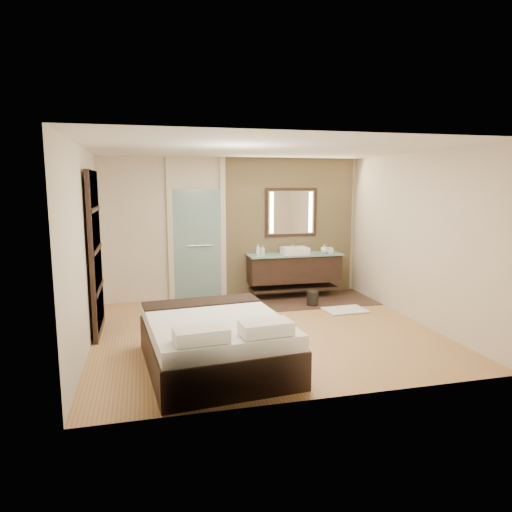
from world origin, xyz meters
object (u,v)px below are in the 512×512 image
object	(u,v)px
vanity	(294,268)
mirror_unit	(291,212)
bed	(216,342)
waste_bin	(313,298)

from	to	relation	value
vanity	mirror_unit	bearing A→B (deg)	90.00
vanity	mirror_unit	size ratio (longest dim) A/B	1.75
bed	waste_bin	size ratio (longest dim) A/B	7.98
mirror_unit	bed	bearing A→B (deg)	-121.50
vanity	bed	xyz separation A→B (m)	(-2.03, -3.08, -0.26)
mirror_unit	bed	distance (m)	4.11
mirror_unit	waste_bin	distance (m)	1.79
vanity	waste_bin	distance (m)	0.84
bed	vanity	bearing A→B (deg)	51.08
vanity	bed	world-z (taller)	vanity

